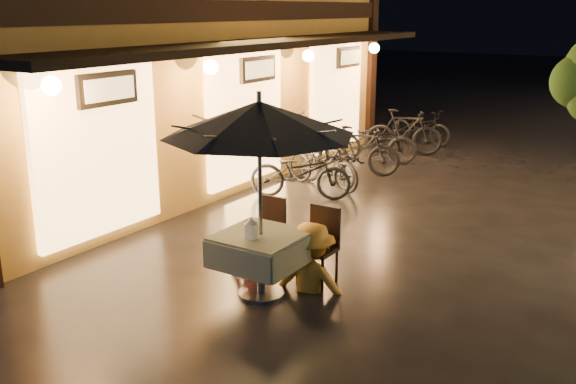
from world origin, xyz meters
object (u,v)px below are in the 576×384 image
Objects in this scene: person_yellow at (312,225)px; patio_umbrella at (259,119)px; cafe_table at (261,249)px; bicycle_0 at (300,173)px; person_orange at (253,221)px; table_lantern at (251,227)px.

patio_umbrella is at bearing 39.24° from person_yellow.
person_yellow is (0.40, 0.50, 0.23)m from cafe_table.
patio_umbrella is 4.46m from bicycle_0.
bicycle_0 is (-1.75, 3.75, -0.10)m from cafe_table.
patio_umbrella is at bearing 0.00° from cafe_table.
person_yellow is at bearing 172.52° from person_orange.
table_lantern is 0.80m from person_yellow.
person_orange is 0.87× the size of person_yellow.
patio_umbrella is 1.72× the size of person_orange.
table_lantern is 0.15× the size of person_yellow.
patio_umbrella is at bearing 125.89° from person_orange.
patio_umbrella is 1.59m from person_orange.
person_orange is at bearing 178.85° from bicycle_0.
person_yellow reaches higher than person_orange.
cafe_table is at bearing 0.00° from patio_umbrella.
person_orange reaches higher than cafe_table.
person_yellow is at bearing -169.04° from bicycle_0.
bicycle_0 is (-1.75, 3.94, -0.43)m from table_lantern.
person_yellow is at bearing 51.48° from cafe_table.
patio_umbrella reaches higher than bicycle_0.
cafe_table is 0.71m from person_orange.
person_orange is at bearing 133.41° from patio_umbrella.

